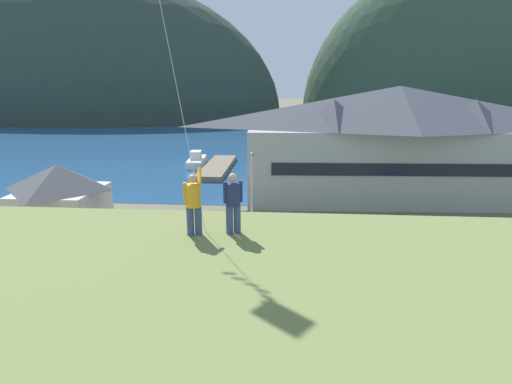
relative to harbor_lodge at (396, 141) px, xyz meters
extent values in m
plane|color=#66604C|center=(-13.65, -21.40, -5.72)|extent=(600.00, 600.00, 0.00)
cube|color=gray|center=(-13.65, -16.40, -5.67)|extent=(40.00, 20.00, 0.10)
cube|color=navy|center=(-13.65, 38.60, -5.71)|extent=(360.00, 84.00, 0.03)
ellipsoid|color=#2D3D33|center=(-75.17, 91.71, -5.72)|extent=(125.83, 58.42, 87.45)
ellipsoid|color=#334733|center=(35.79, 98.27, -5.72)|extent=(82.20, 49.43, 90.46)
cube|color=#999E99|center=(0.00, 0.07, -2.23)|extent=(28.23, 9.72, 6.97)
cube|color=black|center=(0.18, -4.25, -1.88)|extent=(23.69, 1.08, 1.10)
pyramid|color=#4C4C56|center=(0.00, 0.07, 3.18)|extent=(29.94, 10.65, 3.85)
pyramid|color=#4C4C56|center=(-6.21, -1.69, 2.62)|extent=(4.90, 4.90, 2.70)
pyramid|color=#4C4C56|center=(6.33, -1.17, 2.62)|extent=(4.90, 4.90, 2.70)
cube|color=beige|center=(-26.47, -12.47, -3.85)|extent=(5.34, 5.18, 3.73)
pyramid|color=#47474C|center=(-26.47, -12.47, -1.08)|extent=(5.77, 5.70, 1.81)
cube|color=black|center=(-26.47, -15.09, -4.41)|extent=(1.10, 0.06, 2.61)
cube|color=#70604C|center=(-19.34, 12.54, -5.37)|extent=(3.20, 14.40, 0.70)
cube|color=silver|center=(-22.68, 14.96, -5.27)|extent=(2.48, 6.47, 0.90)
cube|color=white|center=(-22.68, 14.96, -4.74)|extent=(2.40, 6.28, 0.16)
cube|color=silver|center=(-22.64, 14.49, -4.11)|extent=(1.55, 2.00, 1.10)
cube|color=navy|center=(3.04, -15.82, -4.90)|extent=(4.33, 2.13, 0.80)
cylinder|color=black|center=(1.60, -15.02, -5.30)|extent=(0.66, 0.27, 0.64)
cylinder|color=black|center=(1.75, -16.85, -5.30)|extent=(0.66, 0.27, 0.64)
cube|color=red|center=(-20.94, -19.96, -4.90)|extent=(4.23, 1.88, 0.80)
cube|color=#B11A15|center=(-21.09, -19.96, -4.15)|extent=(2.13, 1.64, 0.70)
cube|color=black|center=(-21.09, -19.96, -4.19)|extent=(2.17, 1.67, 0.32)
cylinder|color=black|center=(-19.59, -20.90, -5.30)|extent=(0.64, 0.23, 0.64)
cylinder|color=black|center=(-19.55, -19.07, -5.30)|extent=(0.64, 0.23, 0.64)
cylinder|color=black|center=(-22.32, -20.85, -5.30)|extent=(0.64, 0.23, 0.64)
cylinder|color=black|center=(-22.28, -19.02, -5.30)|extent=(0.64, 0.23, 0.64)
cube|color=black|center=(-20.79, -14.23, -4.90)|extent=(4.31, 2.07, 0.80)
cube|color=black|center=(-20.94, -14.24, -4.15)|extent=(2.20, 1.74, 0.70)
cube|color=black|center=(-20.94, -14.24, -4.19)|extent=(2.25, 1.77, 0.32)
cylinder|color=black|center=(-19.37, -15.06, -5.30)|extent=(0.65, 0.26, 0.64)
cylinder|color=black|center=(-19.49, -13.22, -5.30)|extent=(0.65, 0.26, 0.64)
cylinder|color=black|center=(-22.09, -15.24, -5.30)|extent=(0.65, 0.26, 0.64)
cylinder|color=black|center=(-22.22, -13.40, -5.30)|extent=(0.65, 0.26, 0.64)
cube|color=#B28923|center=(-8.19, -14.16, -4.90)|extent=(4.20, 1.81, 0.80)
cube|color=olive|center=(-8.34, -14.16, -4.15)|extent=(2.10, 1.60, 0.70)
cube|color=black|center=(-8.34, -14.16, -4.19)|extent=(2.14, 1.64, 0.32)
cylinder|color=black|center=(-6.83, -15.07, -5.30)|extent=(0.64, 0.22, 0.64)
cylinder|color=black|center=(-6.83, -13.24, -5.30)|extent=(0.64, 0.22, 0.64)
cylinder|color=black|center=(-9.56, -15.08, -5.30)|extent=(0.64, 0.22, 0.64)
cylinder|color=black|center=(-9.56, -13.24, -5.30)|extent=(0.64, 0.22, 0.64)
cube|color=#9EA3A8|center=(-4.95, -19.85, -4.90)|extent=(4.33, 2.13, 0.80)
cube|color=gray|center=(-4.80, -19.86, -4.15)|extent=(2.22, 1.77, 0.70)
cube|color=black|center=(-4.80, -19.86, -4.19)|extent=(2.27, 1.80, 0.32)
cylinder|color=black|center=(-6.23, -18.82, -5.30)|extent=(0.66, 0.27, 0.64)
cylinder|color=black|center=(-6.38, -20.65, -5.30)|extent=(0.66, 0.27, 0.64)
cylinder|color=black|center=(-3.51, -19.04, -5.30)|extent=(0.66, 0.27, 0.64)
cylinder|color=black|center=(-3.66, -20.87, -5.30)|extent=(0.66, 0.27, 0.64)
cylinder|color=black|center=(-25.73, -19.48, -5.30)|extent=(0.65, 0.24, 0.64)
cube|color=#9EA3A8|center=(-9.91, -19.94, -4.90)|extent=(4.34, 2.15, 0.80)
cube|color=gray|center=(-9.76, -19.93, -4.15)|extent=(2.23, 1.77, 0.70)
cube|color=black|center=(-9.76, -19.93, -4.19)|extent=(2.27, 1.81, 0.32)
cylinder|color=black|center=(-11.35, -19.15, -5.30)|extent=(0.66, 0.27, 0.64)
cylinder|color=black|center=(-11.19, -20.98, -5.30)|extent=(0.66, 0.27, 0.64)
cylinder|color=black|center=(-8.63, -18.91, -5.30)|extent=(0.66, 0.27, 0.64)
cylinder|color=black|center=(-8.47, -20.74, -5.30)|extent=(0.66, 0.27, 0.64)
cube|color=silver|center=(-13.59, -15.52, -4.90)|extent=(4.29, 2.03, 0.80)
cube|color=beige|center=(-13.74, -15.53, -4.15)|extent=(2.19, 1.72, 0.70)
cube|color=black|center=(-13.74, -15.53, -4.19)|extent=(2.23, 1.75, 0.32)
cylinder|color=black|center=(-12.17, -16.36, -5.30)|extent=(0.65, 0.26, 0.64)
cylinder|color=black|center=(-12.27, -14.53, -5.30)|extent=(0.65, 0.26, 0.64)
cylinder|color=black|center=(-14.90, -16.52, -5.30)|extent=(0.65, 0.26, 0.64)
cylinder|color=black|center=(-15.00, -14.68, -5.30)|extent=(0.65, 0.26, 0.64)
cylinder|color=#ADADB2|center=(-12.89, -10.90, -2.57)|extent=(0.16, 0.16, 6.11)
cube|color=#4C4C51|center=(-12.89, -10.55, 0.39)|extent=(0.24, 0.70, 0.20)
cylinder|color=#384770|center=(-13.09, -28.65, 1.60)|extent=(0.20, 0.20, 0.82)
cylinder|color=#384770|center=(-12.88, -28.61, 1.60)|extent=(0.20, 0.20, 0.82)
cylinder|color=gold|center=(-12.98, -28.63, 2.33)|extent=(0.40, 0.40, 0.64)
sphere|color=tan|center=(-12.98, -28.63, 2.81)|extent=(0.24, 0.24, 0.24)
cylinder|color=gold|center=(-12.84, -28.42, 2.83)|extent=(0.21, 0.57, 0.43)
cylinder|color=gold|center=(-13.20, -28.67, 2.40)|extent=(0.11, 0.11, 0.60)
cylinder|color=#384770|center=(-12.01, -28.47, 1.60)|extent=(0.20, 0.20, 0.82)
cylinder|color=#384770|center=(-11.80, -28.40, 1.60)|extent=(0.20, 0.20, 0.82)
cylinder|color=navy|center=(-11.91, -28.44, 2.33)|extent=(0.40, 0.40, 0.64)
sphere|color=tan|center=(-11.91, -28.44, 2.81)|extent=(0.24, 0.24, 0.24)
cylinder|color=navy|center=(-12.12, -28.50, 2.40)|extent=(0.11, 0.11, 0.60)
cylinder|color=navy|center=(-11.70, -28.37, 2.40)|extent=(0.11, 0.11, 0.60)
cylinder|color=silver|center=(-14.30, -25.99, 7.08)|extent=(3.15, 4.81, 11.78)
camera|label=1|loc=(-10.48, -39.16, 5.31)|focal=28.35mm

